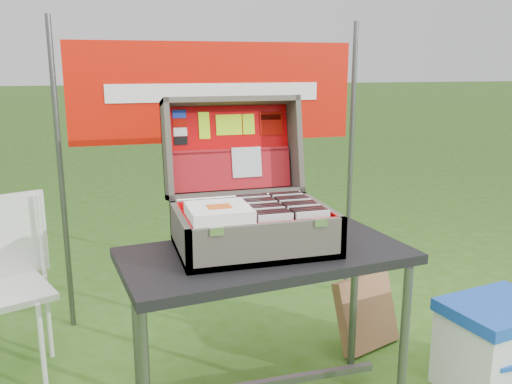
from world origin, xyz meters
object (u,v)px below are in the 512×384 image
object	(u,v)px
suitcase	(249,176)
cardboard_box	(366,312)
chair	(3,295)
table	(266,333)
cooler	(496,346)

from	to	relation	value
suitcase	cardboard_box	xyz separation A→B (m)	(0.70, 0.26, -0.82)
chair	cardboard_box	world-z (taller)	chair
suitcase	cardboard_box	world-z (taller)	suitcase
chair	suitcase	bearing A→B (deg)	-44.12
table	cooler	size ratio (longest dim) A/B	2.42
table	cooler	distance (m)	1.07
table	suitcase	size ratio (longest dim) A/B	1.86
table	chair	size ratio (longest dim) A/B	1.35
cooler	cardboard_box	size ratio (longest dim) A/B	1.25
cooler	chair	size ratio (longest dim) A/B	0.56
suitcase	chair	xyz separation A→B (m)	(-1.05, 0.44, -0.58)
cardboard_box	suitcase	bearing A→B (deg)	-179.27
suitcase	cooler	world-z (taller)	suitcase
suitcase	cooler	size ratio (longest dim) A/B	1.30
chair	cardboard_box	xyz separation A→B (m)	(1.75, -0.18, -0.24)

